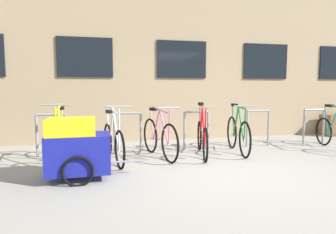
% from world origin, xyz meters
% --- Properties ---
extents(ground_plane, '(42.00, 42.00, 0.00)m').
position_xyz_m(ground_plane, '(0.00, 0.00, 0.00)').
color(ground_plane, '#9E998E').
extents(storefront_building, '(28.00, 6.04, 4.98)m').
position_xyz_m(storefront_building, '(0.00, 6.20, 2.49)').
color(storefront_building, tan).
rests_on(storefront_building, ground).
extents(bike_rack, '(6.59, 0.05, 0.85)m').
position_xyz_m(bike_rack, '(-0.02, 1.90, 0.52)').
color(bike_rack, gray).
rests_on(bike_rack, ground).
extents(bicycle_white, '(0.46, 1.67, 1.07)m').
position_xyz_m(bicycle_white, '(-1.86, 1.22, 0.37)').
color(bicycle_white, black).
rests_on(bicycle_white, ground).
extents(bicycle_green, '(0.47, 1.68, 1.03)m').
position_xyz_m(bicycle_green, '(0.75, 1.45, 0.39)').
color(bicycle_green, black).
rests_on(bicycle_green, ground).
extents(bicycle_red, '(0.55, 1.69, 1.07)m').
position_xyz_m(bicycle_red, '(-0.08, 1.35, 0.38)').
color(bicycle_red, black).
rests_on(bicycle_red, ground).
extents(bicycle_yellow, '(0.44, 1.68, 1.11)m').
position_xyz_m(bicycle_yellow, '(-2.79, 1.24, 0.39)').
color(bicycle_yellow, black).
rests_on(bicycle_yellow, ground).
extents(bicycle_pink, '(0.50, 1.69, 1.03)m').
position_xyz_m(bicycle_pink, '(-0.96, 1.39, 0.39)').
color(bicycle_pink, black).
rests_on(bicycle_pink, ground).
extents(bike_trailer, '(1.46, 0.71, 0.93)m').
position_xyz_m(bike_trailer, '(-2.42, 0.24, 0.47)').
color(bike_trailer, navy).
rests_on(bike_trailer, ground).
extents(planter_box, '(0.70, 0.44, 0.60)m').
position_xyz_m(planter_box, '(4.46, 2.85, 0.30)').
color(planter_box, brown).
rests_on(planter_box, ground).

